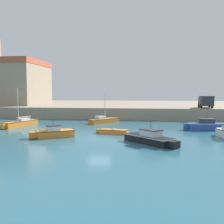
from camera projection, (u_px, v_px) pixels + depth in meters
ground_plane at (99, 139)px, 28.33m from camera, size 200.00×200.00×0.00m
quay_seawall at (126, 107)px, 66.82m from camera, size 120.00×40.00×2.10m
motorboat_orange_0 at (53, 133)px, 29.35m from camera, size 4.90×3.69×2.27m
sailboat_orange_2 at (20, 123)px, 38.40m from camera, size 3.04×6.72×5.59m
sailboat_orange_3 at (104, 120)px, 42.66m from camera, size 4.58×5.61×4.75m
dinghy_orange_5 at (113, 131)px, 31.80m from camera, size 4.07×1.87×0.59m
motorboat_blue_6 at (208, 126)px, 34.83m from camera, size 5.99×1.70×2.42m
motorboat_black_7 at (150, 138)px, 25.75m from camera, size 5.36×5.35×2.33m
church at (15, 79)px, 61.08m from camera, size 14.56×14.87×17.14m
truck_on_quay at (206, 101)px, 48.19m from camera, size 2.25×4.35×2.20m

